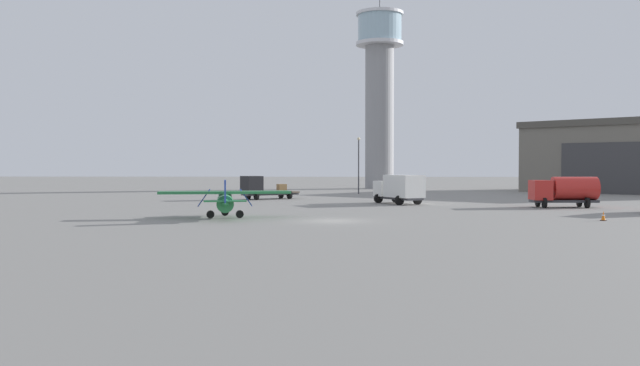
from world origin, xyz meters
TOP-DOWN VIEW (x-y plane):
  - ground_plane at (0.00, 0.00)m, footprint 400.00×400.00m
  - control_tower at (6.36, 70.72)m, footprint 8.37×8.37m
  - airplane_green at (-8.39, 2.17)m, footprint 10.23×8.00m
  - truck_flatbed_black at (-9.51, 31.10)m, footprint 7.03×5.95m
  - truck_box_white at (6.42, 22.02)m, footprint 5.24×6.87m
  - truck_fuel_tanker_red at (21.94, 16.81)m, footprint 6.25×3.20m
  - light_post_west at (2.40, 47.61)m, footprint 0.44×0.44m
  - traffic_cone_near_left at (19.77, 1.01)m, footprint 0.36×0.36m

SIDE VIEW (x-z plane):
  - ground_plane at x=0.00m, z-range 0.00..0.00m
  - traffic_cone_near_left at x=19.77m, z-range 0.00..0.70m
  - truck_flatbed_black at x=-9.51m, z-range -0.06..2.76m
  - airplane_green at x=-8.39m, z-range -0.10..2.91m
  - truck_fuel_tanker_red at x=21.94m, z-range 0.18..3.16m
  - truck_box_white at x=6.42m, z-range 0.15..3.22m
  - light_post_west at x=2.40m, z-range 0.82..8.96m
  - control_tower at x=6.36m, z-range 0.62..35.78m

